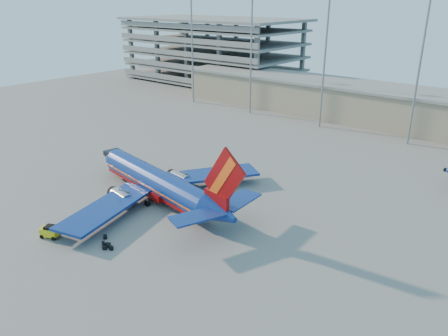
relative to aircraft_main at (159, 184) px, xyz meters
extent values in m
plane|color=slate|center=(4.27, 4.18, -2.53)|extent=(220.00, 220.00, 0.00)
cube|color=gray|center=(14.27, 62.18, 1.47)|extent=(120.00, 15.00, 8.00)
cube|color=slate|center=(14.27, 62.18, 5.67)|extent=(122.00, 16.00, 0.60)
cube|color=slate|center=(-57.73, 78.18, -1.53)|extent=(60.00, 30.00, 0.70)
cube|color=slate|center=(-57.73, 78.18, 2.67)|extent=(60.00, 30.00, 0.70)
cube|color=slate|center=(-57.73, 78.18, 6.87)|extent=(60.00, 30.00, 0.70)
cube|color=slate|center=(-57.73, 78.18, 11.07)|extent=(60.00, 30.00, 0.70)
cube|color=slate|center=(-57.73, 78.18, 15.27)|extent=(60.00, 30.00, 0.70)
cube|color=slate|center=(-57.73, 78.18, 18.47)|extent=(62.00, 32.00, 0.80)
cube|color=slate|center=(-57.73, 91.18, 7.97)|extent=(1.20, 1.20, 21.00)
cylinder|color=gray|center=(-40.73, 50.18, 11.47)|extent=(0.44, 0.44, 28.00)
cylinder|color=gray|center=(-20.73, 50.18, 11.47)|extent=(0.44, 0.44, 28.00)
cylinder|color=gray|center=(-0.73, 50.18, 11.47)|extent=(0.44, 0.44, 28.00)
cylinder|color=gray|center=(19.27, 50.18, 11.47)|extent=(0.44, 0.44, 28.00)
cylinder|color=navy|center=(-0.83, 0.13, 0.16)|extent=(24.23, 7.38, 3.69)
cube|color=maroon|center=(-0.83, 0.13, -0.79)|extent=(24.12, 6.69, 1.30)
cube|color=#FF5915|center=(-0.83, 0.13, -0.09)|extent=(24.24, 7.42, 0.22)
cone|color=navy|center=(-14.73, 2.32, 0.16)|extent=(4.72, 4.30, 3.69)
cube|color=black|center=(-13.45, 2.12, 1.11)|extent=(2.77, 2.94, 0.80)
cone|color=navy|center=(13.56, -2.14, 0.51)|extent=(5.70, 4.46, 3.69)
cube|color=maroon|center=(12.77, -2.01, 1.86)|extent=(4.23, 1.19, 2.20)
cube|color=maroon|center=(14.15, -2.23, 5.35)|extent=(7.29, 1.46, 7.96)
cube|color=#FF5915|center=(13.96, -2.20, 5.35)|extent=(4.88, 1.17, 6.25)
cube|color=navy|center=(13.70, 1.28, 1.06)|extent=(3.33, 6.54, 0.22)
cube|color=navy|center=(12.64, -5.43, 1.06)|extent=(5.08, 7.03, 0.22)
cube|color=navy|center=(2.02, 8.57, -0.74)|extent=(12.60, 15.69, 0.35)
cube|color=navy|center=(-0.72, -8.78, -0.74)|extent=(8.83, 16.23, 0.35)
cube|color=maroon|center=(-0.34, 0.05, -1.19)|extent=(6.52, 4.78, 1.00)
cylinder|color=gray|center=(-1.20, 5.44, -1.39)|extent=(3.87, 2.63, 2.10)
cylinder|color=gray|center=(-2.82, -4.81, -1.39)|extent=(3.87, 2.63, 2.10)
cylinder|color=gray|center=(-11.67, 1.84, -1.99)|extent=(0.27, 0.27, 1.10)
cylinder|color=black|center=(-11.67, 1.84, -2.21)|extent=(0.67, 0.35, 0.64)
cylinder|color=black|center=(1.05, 2.46, -2.11)|extent=(0.91, 0.67, 0.84)
cylinder|color=black|center=(0.24, -2.67, -2.11)|extent=(0.91, 0.67, 0.84)
cube|color=yellow|center=(-2.33, -16.22, -1.75)|extent=(2.53, 2.06, 1.05)
cube|color=black|center=(-2.33, -16.22, -1.12)|extent=(1.43, 1.49, 0.37)
cylinder|color=black|center=(-3.33, -16.05, -2.26)|extent=(0.57, 0.40, 0.55)
cylinder|color=black|center=(-2.85, -17.09, -2.26)|extent=(0.57, 0.40, 0.55)
cylinder|color=black|center=(-1.81, -15.34, -2.26)|extent=(0.57, 0.40, 0.55)
cylinder|color=black|center=(-1.32, -16.39, -2.26)|extent=(0.57, 0.40, 0.55)
cube|color=black|center=(5.25, -13.06, -2.31)|extent=(0.65, 0.42, 0.44)
cube|color=black|center=(4.39, -13.20, -2.28)|extent=(0.67, 0.58, 0.51)
cube|color=black|center=(5.25, -13.65, -2.30)|extent=(0.59, 0.51, 0.46)
cube|color=black|center=(3.12, -12.04, -2.33)|extent=(0.77, 0.70, 0.40)
cube|color=black|center=(5.89, -13.21, -2.27)|extent=(0.54, 0.35, 0.52)
cube|color=black|center=(4.83, -12.89, -2.34)|extent=(0.68, 0.61, 0.39)
camera|label=1|loc=(44.63, -38.91, 25.36)|focal=35.00mm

